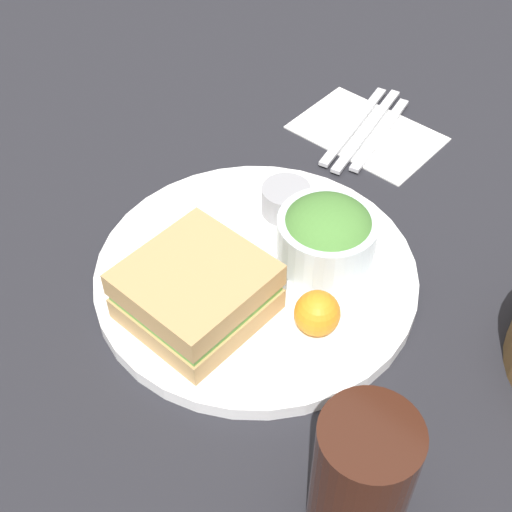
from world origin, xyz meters
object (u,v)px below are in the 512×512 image
object	(u,v)px
salad_bowl	(327,234)
spoon	(380,134)
plate	(256,275)
fork	(354,125)
dressing_cup	(286,200)
drink_glass	(361,481)
knife	(367,130)
sandwich	(196,292)

from	to	relation	value
salad_bowl	spoon	size ratio (longest dim) A/B	0.62
plate	fork	size ratio (longest dim) A/B	1.81
plate	fork	distance (m)	0.29
plate	dressing_cup	size ratio (longest dim) A/B	6.17
salad_bowl	drink_glass	size ratio (longest dim) A/B	0.73
dressing_cup	drink_glass	world-z (taller)	drink_glass
fork	knife	size ratio (longest dim) A/B	0.95
plate	dressing_cup	world-z (taller)	dressing_cup
sandwich	fork	distance (m)	0.36
spoon	fork	bearing A→B (deg)	90.00
salad_bowl	knife	world-z (taller)	salad_bowl
plate	spoon	size ratio (longest dim) A/B	2.01
sandwich	drink_glass	xyz separation A→B (m)	(0.06, 0.23, 0.02)
dressing_cup	spoon	distance (m)	0.20
drink_glass	spoon	bearing A→B (deg)	-148.25
sandwich	spoon	bearing A→B (deg)	-174.76
plate	fork	bearing A→B (deg)	-164.92
fork	spoon	bearing A→B (deg)	-90.00
sandwich	knife	xyz separation A→B (m)	(-0.36, -0.05, -0.04)
drink_glass	knife	world-z (taller)	drink_glass
knife	drink_glass	bearing A→B (deg)	-157.81
plate	knife	world-z (taller)	plate
plate	knife	size ratio (longest dim) A/B	1.73
salad_bowl	knife	bearing A→B (deg)	-155.74
plate	dressing_cup	distance (m)	0.10
spoon	sandwich	bearing A→B (deg)	173.77
drink_glass	dressing_cup	bearing A→B (deg)	-131.71
fork	salad_bowl	bearing A→B (deg)	-163.12
salad_bowl	fork	world-z (taller)	salad_bowl
salad_bowl	plate	bearing A→B (deg)	-35.54
drink_glass	spoon	size ratio (longest dim) A/B	0.85
sandwich	drink_glass	distance (m)	0.24
knife	salad_bowl	bearing A→B (deg)	-167.21
fork	spoon	distance (m)	0.04
plate	knife	bearing A→B (deg)	-168.53
plate	sandwich	distance (m)	0.09
dressing_cup	knife	bearing A→B (deg)	-172.86
salad_bowl	dressing_cup	world-z (taller)	salad_bowl
sandwich	drink_glass	size ratio (longest dim) A/B	0.89
sandwich	knife	size ratio (longest dim) A/B	0.65
sandwich	salad_bowl	world-z (taller)	salad_bowl
sandwich	dressing_cup	world-z (taller)	sandwich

